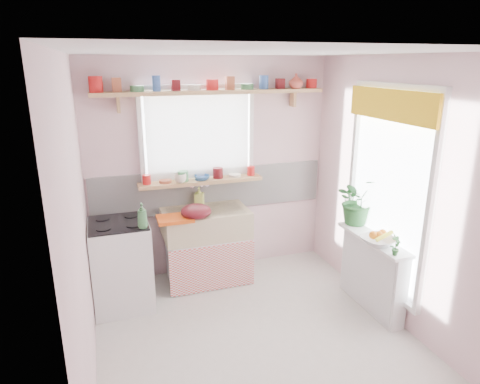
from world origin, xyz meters
name	(u,v)px	position (x,y,z in m)	size (l,w,h in m)	color
room	(290,168)	(0.66, 0.86, 1.37)	(3.20, 3.20, 3.20)	silver
sink_unit	(206,245)	(-0.15, 1.29, 0.43)	(0.95, 0.65, 1.11)	white
cooker	(122,264)	(-1.10, 1.05, 0.46)	(0.58, 0.58, 0.93)	white
radiator_ledge	(372,272)	(1.30, 0.20, 0.40)	(0.22, 0.95, 0.78)	white
windowsill	(201,181)	(-0.15, 1.48, 1.14)	(1.40, 0.22, 0.04)	tan
pine_shelf	(212,92)	(0.00, 1.47, 2.12)	(2.52, 0.24, 0.04)	tan
shelf_crockery	(211,85)	(-0.02, 1.47, 2.19)	(2.47, 0.11, 0.12)	red
sill_crockery	(199,175)	(-0.17, 1.48, 1.22)	(1.35, 0.11, 0.12)	red
dish_tray	(175,219)	(-0.53, 1.10, 0.87)	(0.37, 0.28, 0.04)	#EE5815
colander	(196,211)	(-0.30, 1.10, 0.92)	(0.33, 0.33, 0.15)	#540E16
jade_plant	(358,200)	(1.33, 0.60, 1.03)	(0.46, 0.40, 0.51)	#245A27
fruit_bowl	(379,241)	(1.21, 0.04, 0.81)	(0.31, 0.31, 0.08)	silver
herb_pot	(396,245)	(1.21, -0.20, 0.87)	(0.11, 0.07, 0.20)	#255D27
soap_bottle_sink	(199,196)	(-0.17, 1.50, 0.96)	(0.10, 0.10, 0.21)	#CEDF63
sill_cup	(180,178)	(-0.39, 1.42, 1.21)	(0.13, 0.13, 0.10)	#EEE7CE
sill_bowl	(202,178)	(-0.14, 1.46, 1.19)	(0.17, 0.17, 0.05)	#2F5F98
shelf_vase	(296,81)	(0.95, 1.41, 2.22)	(0.16, 0.16, 0.17)	#B34537
cooker_bottle	(142,216)	(-0.88, 0.83, 1.04)	(0.09, 0.10, 0.25)	#387040
fruit	(379,235)	(1.22, 0.05, 0.87)	(0.20, 0.14, 0.10)	orange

